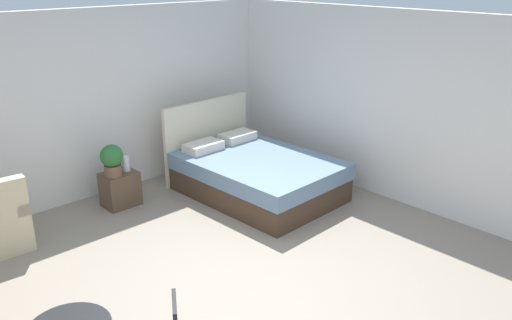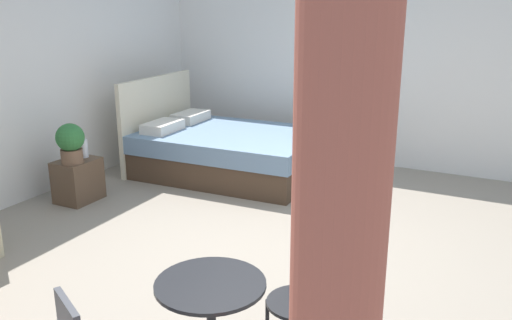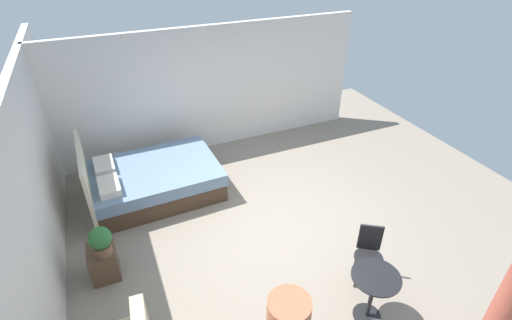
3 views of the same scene
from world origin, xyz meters
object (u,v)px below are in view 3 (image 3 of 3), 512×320
at_px(bed, 152,180).
at_px(nightstand, 104,262).
at_px(balcony_table, 373,289).
at_px(potted_plant, 101,241).
at_px(vase, 97,238).
at_px(cafe_chair_near_couch, 369,249).

relative_size(bed, nightstand, 4.85).
xyz_separation_m(nightstand, balcony_table, (-2.00, -2.92, 0.27)).
bearing_deg(balcony_table, nightstand, 55.65).
distance_m(potted_plant, balcony_table, 3.45).
relative_size(vase, cafe_chair_near_couch, 0.24).
bearing_deg(nightstand, potted_plant, -153.64).
bearing_deg(bed, nightstand, 149.00).
distance_m(potted_plant, vase, 0.26).
bearing_deg(cafe_chair_near_couch, bed, 37.34).
bearing_deg(cafe_chair_near_couch, potted_plant, 67.02).
relative_size(balcony_table, cafe_chair_near_couch, 0.85).
bearing_deg(potted_plant, balcony_table, -123.44).
bearing_deg(vase, nightstand, -177.40).
height_order(nightstand, vase, vase).
bearing_deg(balcony_table, potted_plant, 56.56).
xyz_separation_m(bed, cafe_chair_near_couch, (-3.04, -2.32, 0.21)).
bearing_deg(potted_plant, cafe_chair_near_couch, -112.98).
relative_size(nightstand, cafe_chair_near_couch, 0.54).
xyz_separation_m(potted_plant, cafe_chair_near_couch, (-1.37, -3.22, -0.18)).
bearing_deg(nightstand, balcony_table, -124.35).
height_order(nightstand, balcony_table, balcony_table).
height_order(bed, vase, bed).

